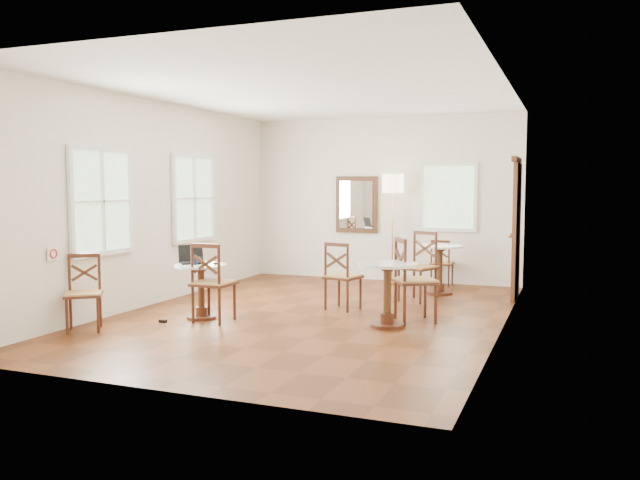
# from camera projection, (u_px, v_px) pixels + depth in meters

# --- Properties ---
(ground) EXTENTS (7.00, 7.00, 0.00)m
(ground) POSITION_uv_depth(u_px,v_px,m) (312.00, 315.00, 8.82)
(ground) COLOR #5D2A10
(ground) RESTS_ON ground
(room_shell) EXTENTS (5.02, 7.02, 3.01)m
(room_shell) POSITION_uv_depth(u_px,v_px,m) (315.00, 176.00, 8.93)
(room_shell) COLOR silver
(room_shell) RESTS_ON ground
(cafe_table_near) EXTENTS (0.68, 0.68, 0.72)m
(cafe_table_near) POSITION_uv_depth(u_px,v_px,m) (201.00, 285.00, 8.54)
(cafe_table_near) COLOR #451F11
(cafe_table_near) RESTS_ON ground
(cafe_table_mid) EXTENTS (0.76, 0.76, 0.80)m
(cafe_table_mid) POSITION_uv_depth(u_px,v_px,m) (387.00, 287.00, 8.04)
(cafe_table_mid) COLOR #451F11
(cafe_table_mid) RESTS_ON ground
(cafe_table_back) EXTENTS (0.75, 0.75, 0.80)m
(cafe_table_back) POSITION_uv_depth(u_px,v_px,m) (440.00, 264.00, 10.47)
(cafe_table_back) COLOR #451F11
(cafe_table_back) RESTS_ON ground
(chair_near_a) EXTENTS (0.48, 0.48, 1.03)m
(chair_near_a) POSITION_uv_depth(u_px,v_px,m) (213.00, 283.00, 8.33)
(chair_near_a) COLOR #451F11
(chair_near_a) RESTS_ON ground
(chair_near_b) EXTENTS (0.59, 0.59, 0.92)m
(chair_near_b) POSITION_uv_depth(u_px,v_px,m) (84.00, 293.00, 7.84)
(chair_near_b) COLOR #451F11
(chair_near_b) RESTS_ON ground
(chair_mid_a) EXTENTS (0.53, 0.53, 0.96)m
(chair_mid_a) POSITION_uv_depth(u_px,v_px,m) (342.00, 276.00, 9.16)
(chair_mid_a) COLOR #451F11
(chair_mid_a) RESTS_ON ground
(chair_mid_b) EXTENTS (0.69, 0.69, 1.09)m
(chair_mid_b) POSITION_uv_depth(u_px,v_px,m) (413.00, 280.00, 8.36)
(chair_mid_b) COLOR #451F11
(chair_mid_b) RESTS_ON ground
(chair_back_a) EXTENTS (0.39, 0.39, 0.81)m
(chair_back_a) POSITION_uv_depth(u_px,v_px,m) (442.00, 263.00, 11.36)
(chair_back_a) COLOR #451F11
(chair_back_a) RESTS_ON ground
(chair_back_b) EXTENTS (0.64, 0.64, 1.06)m
(chair_back_b) POSITION_uv_depth(u_px,v_px,m) (418.00, 266.00, 9.87)
(chair_back_b) COLOR #451F11
(chair_back_b) RESTS_ON ground
(floor_lamp) EXTENTS (0.38, 0.38, 1.96)m
(floor_lamp) POSITION_uv_depth(u_px,v_px,m) (393.00, 191.00, 11.50)
(floor_lamp) COLOR #BF8C3F
(floor_lamp) RESTS_ON ground
(laptop) EXTENTS (0.43, 0.43, 0.24)m
(laptop) POSITION_uv_depth(u_px,v_px,m) (192.00, 259.00, 8.67)
(laptop) COLOR black
(laptop) RESTS_ON cafe_table_near
(mouse) EXTENTS (0.09, 0.06, 0.03)m
(mouse) POSITION_uv_depth(u_px,v_px,m) (216.00, 263.00, 8.51)
(mouse) COLOR black
(mouse) RESTS_ON cafe_table_near
(navy_mug) EXTENTS (0.12, 0.08, 0.09)m
(navy_mug) POSITION_uv_depth(u_px,v_px,m) (194.00, 261.00, 8.49)
(navy_mug) COLOR #101838
(navy_mug) RESTS_ON cafe_table_near
(water_glass) EXTENTS (0.06, 0.06, 0.10)m
(water_glass) POSITION_uv_depth(u_px,v_px,m) (201.00, 261.00, 8.51)
(water_glass) COLOR white
(water_glass) RESTS_ON cafe_table_near
(power_adapter) EXTENTS (0.09, 0.06, 0.04)m
(power_adapter) POSITION_uv_depth(u_px,v_px,m) (163.00, 321.00, 8.32)
(power_adapter) COLOR black
(power_adapter) RESTS_ON ground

